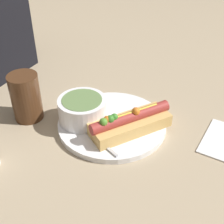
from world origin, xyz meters
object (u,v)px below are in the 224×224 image
object	(u,v)px
hot_dog	(130,122)
soup_bowl	(82,109)
spoon	(82,126)
drinking_glass	(26,97)

from	to	relation	value
hot_dog	soup_bowl	bearing A→B (deg)	130.78
spoon	soup_bowl	bearing A→B (deg)	-38.02
spoon	drinking_glass	xyz separation A→B (m)	(-0.01, 0.14, 0.04)
hot_dog	soup_bowl	distance (m)	0.11
soup_bowl	drinking_glass	xyz separation A→B (m)	(-0.04, 0.13, 0.01)
hot_dog	soup_bowl	size ratio (longest dim) A/B	1.68
hot_dog	drinking_glass	bearing A→B (deg)	135.90
hot_dog	soup_bowl	xyz separation A→B (m)	(-0.01, 0.11, 0.01)
spoon	hot_dog	bearing A→B (deg)	-134.94
soup_bowl	spoon	xyz separation A→B (m)	(-0.03, -0.01, -0.03)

